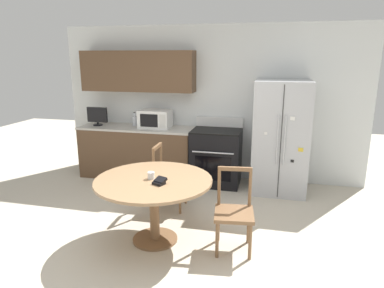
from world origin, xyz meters
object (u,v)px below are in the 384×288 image
Objects in this scene: microwave at (155,119)px; counter_bottle at (135,121)px; oven_range at (216,156)px; countertop_tv at (97,116)px; dining_chair_far at (169,178)px; refrigerator at (280,137)px; dining_chair_right at (234,212)px; candle_glass at (151,176)px; wallet at (160,182)px.

counter_bottle is at bearing 170.04° from microwave.
oven_range is 2.94× the size of countertop_tv.
dining_chair_far is at bearing -50.90° from counter_bottle.
refrigerator is at bearing -4.27° from counter_bottle.
candle_glass is (-0.93, -0.03, 0.35)m from dining_chair_right.
wallet is at bearing 4.56° from dining_chair_right.
counter_bottle is at bearing 118.29° from wallet.
dining_chair_far is at bearing 94.88° from candle_glass.
candle_glass is at bearing 3.53° from dining_chair_far.
oven_range is at bearing 82.92° from wallet.
candle_glass is (0.66, -2.05, -0.26)m from microwave.
microwave is 0.58× the size of dining_chair_right.
oven_range is 1.57m from counter_bottle.
refrigerator is at bearing 53.64° from candle_glass.
refrigerator is 1.93× the size of dining_chair_far.
countertop_tv is at bearing -125.06° from dining_chair_far.
countertop_tv is 2.25× the size of wallet.
wallet is (0.15, -0.13, -0.01)m from candle_glass.
candle_glass is at bearing 137.65° from wallet.
dining_chair_right is (-0.49, -1.90, -0.44)m from refrigerator.
countertop_tv is 0.41× the size of dining_chair_far.
dining_chair_right is 0.88m from wallet.
dining_chair_far is (-0.49, -1.10, -0.03)m from oven_range.
microwave is (-2.08, 0.11, 0.18)m from refrigerator.
refrigerator is 1.61× the size of oven_range.
counter_bottle is at bearing -53.25° from dining_chair_right.
counter_bottle is (-0.41, 0.07, -0.06)m from microwave.
countertop_tv is 0.41× the size of dining_chair_right.
dining_chair_far is at bearing -62.99° from microwave.
microwave reaches higher than counter_bottle.
dining_chair_right is 1.34m from dining_chair_far.
oven_range is 1.20× the size of dining_chair_far.
microwave is 2.34m from wallet.
microwave is 2.65m from dining_chair_right.
refrigerator is at bearing -3.15° from microwave.
refrigerator is 4.75× the size of countertop_tv.
microwave is 1.43m from dining_chair_far.
wallet is at bearing -42.35° from candle_glass.
refrigerator reaches higher than dining_chair_far.
refrigerator is at bearing -3.90° from oven_range.
wallet is at bearing 10.80° from dining_chair_far.
counter_bottle is 0.27× the size of dining_chair_right.
oven_range is 2.21m from countertop_tv.
counter_bottle is (-1.48, 0.12, 0.52)m from oven_range.
microwave is at bearing 177.56° from oven_range.
refrigerator reaches higher than counter_bottle.
microwave is at bearing 176.85° from refrigerator.
dining_chair_far is at bearing -113.91° from oven_range.
refrigerator reaches higher than candle_glass.
countertop_tv is at bearing -169.39° from counter_bottle.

